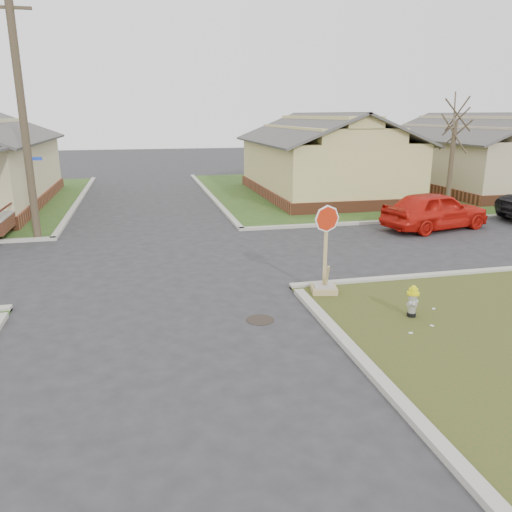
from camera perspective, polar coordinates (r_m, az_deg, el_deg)
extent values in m
plane|color=#27272A|center=(11.74, -10.69, -7.22)|extent=(120.00, 120.00, 0.00)
cube|color=#29481A|center=(36.71, 24.69, 7.37)|extent=(37.00, 19.00, 0.05)
cylinder|color=black|center=(11.55, 0.48, -7.30)|extent=(0.64, 0.64, 0.01)
cube|color=brown|center=(29.50, 7.57, 7.47)|extent=(7.20, 11.20, 0.60)
cube|color=#D2C27C|center=(29.31, 7.69, 10.56)|extent=(7.00, 11.00, 2.60)
cube|color=brown|center=(34.29, 23.57, 7.46)|extent=(7.20, 11.20, 0.60)
cube|color=#BEAE89|center=(34.13, 23.87, 10.11)|extent=(7.00, 11.00, 2.60)
cylinder|color=#3C3122|center=(20.10, -25.10, 14.31)|extent=(0.28, 0.28, 9.00)
cube|color=#3C3122|center=(20.39, -26.35, 24.12)|extent=(1.40, 0.10, 0.10)
cylinder|color=#3C3122|center=(25.53, 21.37, 9.42)|extent=(0.22, 0.22, 4.20)
cylinder|color=black|center=(12.15, 17.33, -6.38)|extent=(0.21, 0.21, 0.09)
cylinder|color=silver|center=(12.06, 17.43, -5.22)|extent=(0.18, 0.18, 0.43)
sphere|color=silver|center=(11.99, 17.51, -4.25)|extent=(0.18, 0.18, 0.18)
cylinder|color=#D8D60B|center=(11.97, 17.53, -4.08)|extent=(0.28, 0.28, 0.06)
cylinder|color=#D8D60B|center=(11.95, 17.55, -3.79)|extent=(0.21, 0.21, 0.09)
sphere|color=#D8D60B|center=(11.93, 17.58, -3.53)|extent=(0.14, 0.14, 0.14)
cube|color=#A18857|center=(13.26, 7.76, -3.76)|extent=(0.64, 0.64, 0.16)
cube|color=#9C988F|center=(13.22, 7.78, -3.36)|extent=(0.52, 0.52, 0.04)
cube|color=#A18857|center=(12.93, 7.95, 0.89)|extent=(0.09, 0.05, 2.18)
cylinder|color=red|center=(12.71, 8.15, 4.23)|extent=(0.58, 0.26, 0.62)
cylinder|color=white|center=(12.72, 8.13, 4.24)|extent=(0.66, 0.29, 0.70)
imported|color=red|center=(21.69, 19.80, 4.95)|extent=(4.90, 2.83, 1.57)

